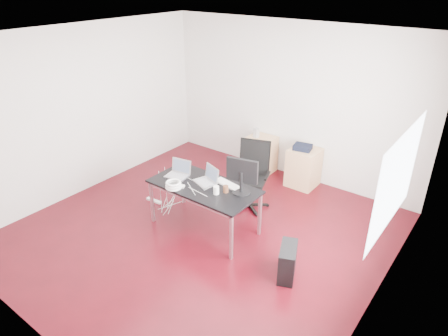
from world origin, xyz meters
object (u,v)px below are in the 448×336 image
Objects in this scene: office_chair at (252,172)px; pc_tower at (288,262)px; filing_cabinet_right at (303,167)px; desk at (204,189)px; filing_cabinet_left at (260,155)px.

office_chair reaches higher than pc_tower.
pc_tower is (0.96, -2.31, -0.13)m from filing_cabinet_right.
office_chair is 1.54× the size of filing_cabinet_right.
filing_cabinet_right is (0.37, 1.13, -0.26)m from office_chair.
filing_cabinet_right is (0.55, 2.12, -0.33)m from desk.
office_chair is at bearing 79.66° from desk.
office_chair is 1.82m from pc_tower.
filing_cabinet_right is at bearing 75.44° from desk.
filing_cabinet_right reaches higher than pc_tower.
filing_cabinet_right is 2.50m from pc_tower.
pc_tower is at bearing -50.84° from filing_cabinet_left.
office_chair is at bearing -64.19° from filing_cabinet_left.
filing_cabinet_right is 1.56× the size of pc_tower.
filing_cabinet_left is at bearing 180.00° from filing_cabinet_right.
desk is at bearing -80.25° from filing_cabinet_left.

